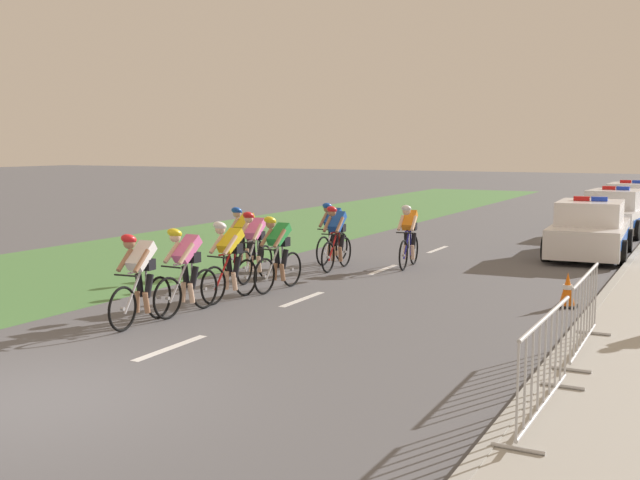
{
  "coord_description": "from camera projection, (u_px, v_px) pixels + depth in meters",
  "views": [
    {
      "loc": [
        6.92,
        -6.16,
        2.91
      ],
      "look_at": [
        0.15,
        7.02,
        1.1
      ],
      "focal_mm": 43.4,
      "sensor_mm": 36.0,
      "label": 1
    }
  ],
  "objects": [
    {
      "name": "police_car_second",
      "position": [
        615.0,
        214.0,
        25.4
      ],
      "size": [
        2.26,
        4.52,
        1.59
      ],
      "color": "silver",
      "rests_on": "ground"
    },
    {
      "name": "cyclist_second",
      "position": [
        185.0,
        269.0,
        13.36
      ],
      "size": [
        0.43,
        1.72,
        1.56
      ],
      "color": "black",
      "rests_on": "ground"
    },
    {
      "name": "traffic_cone_near",
      "position": [
        567.0,
        290.0,
        13.99
      ],
      "size": [
        0.36,
        0.36,
        0.64
      ],
      "color": "black",
      "rests_on": "ground"
    },
    {
      "name": "police_car_nearest",
      "position": [
        590.0,
        231.0,
        20.33
      ],
      "size": [
        2.16,
        4.48,
        1.59
      ],
      "color": "white",
      "rests_on": "ground"
    },
    {
      "name": "lane_markings_centre",
      "position": [
        302.0,
        299.0,
        14.73
      ],
      "size": [
        0.14,
        17.6,
        0.01
      ],
      "color": "white",
      "rests_on": "ground"
    },
    {
      "name": "crowd_barrier_middle",
      "position": [
        585.0,
        313.0,
        10.51
      ],
      "size": [
        0.52,
        2.32,
        1.07
      ],
      "color": "#B7BABF",
      "rests_on": "sidewalk_slab"
    },
    {
      "name": "cyclist_fourth",
      "position": [
        278.0,
        252.0,
        15.55
      ],
      "size": [
        0.43,
        1.72,
        1.56
      ],
      "color": "black",
      "rests_on": "ground"
    },
    {
      "name": "cyclist_seventh",
      "position": [
        336.0,
        237.0,
        18.15
      ],
      "size": [
        0.43,
        1.72,
        1.56
      ],
      "color": "black",
      "rests_on": "ground"
    },
    {
      "name": "cyclist_ninth",
      "position": [
        409.0,
        235.0,
        18.48
      ],
      "size": [
        0.45,
        1.72,
        1.56
      ],
      "color": "black",
      "rests_on": "ground"
    },
    {
      "name": "kerb_edge",
      "position": [
        630.0,
        262.0,
        18.95
      ],
      "size": [
        0.16,
        60.0,
        0.13
      ],
      "primitive_type": "cube",
      "color": "#9E9E99",
      "rests_on": "ground"
    },
    {
      "name": "crowd_barrier_front",
      "position": [
        545.0,
        366.0,
        7.98
      ],
      "size": [
        0.53,
        2.32,
        1.07
      ],
      "color": "#B7BABF",
      "rests_on": "sidewalk_slab"
    },
    {
      "name": "grass_verge",
      "position": [
        230.0,
        239.0,
        24.3
      ],
      "size": [
        7.0,
        60.0,
        0.01
      ],
      "primitive_type": "cube",
      "color": "#4C7F42",
      "rests_on": "ground"
    },
    {
      "name": "police_car_third",
      "position": [
        631.0,
        204.0,
        29.88
      ],
      "size": [
        2.16,
        4.48,
        1.59
      ],
      "color": "silver",
      "rests_on": "ground"
    },
    {
      "name": "cyclist_eighth",
      "position": [
        332.0,
        232.0,
        19.17
      ],
      "size": [
        0.42,
        1.72,
        1.56
      ],
      "color": "black",
      "rests_on": "ground"
    },
    {
      "name": "cyclist_lead",
      "position": [
        140.0,
        278.0,
        12.53
      ],
      "size": [
        0.44,
        1.72,
        1.56
      ],
      "color": "black",
      "rests_on": "ground"
    },
    {
      "name": "cyclist_third",
      "position": [
        229.0,
        259.0,
        14.53
      ],
      "size": [
        0.43,
        1.72,
        1.56
      ],
      "color": "black",
      "rests_on": "ground"
    },
    {
      "name": "cyclist_fifth",
      "position": [
        254.0,
        245.0,
        16.63
      ],
      "size": [
        0.45,
        1.72,
        1.56
      ],
      "color": "black",
      "rests_on": "ground"
    },
    {
      "name": "cyclist_sixth",
      "position": [
        243.0,
        238.0,
        17.86
      ],
      "size": [
        0.42,
        1.72,
        1.56
      ],
      "color": "black",
      "rests_on": "ground"
    },
    {
      "name": "ground_plane",
      "position": [
        31.0,
        399.0,
        8.93
      ],
      "size": [
        160.0,
        160.0,
        0.0
      ],
      "primitive_type": "plane",
      "color": "#56565B"
    }
  ]
}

